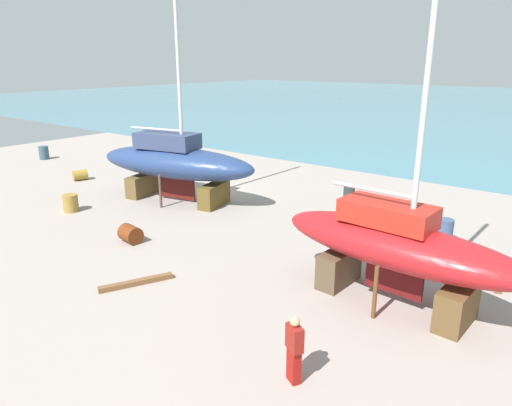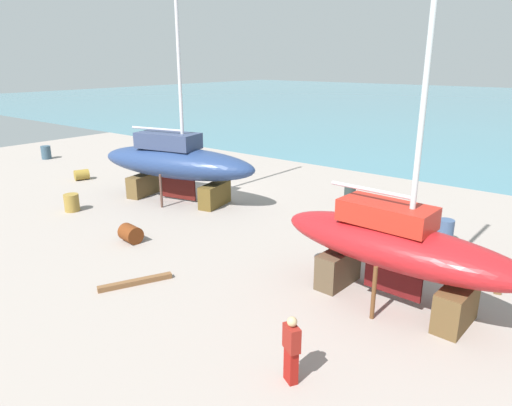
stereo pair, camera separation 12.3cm
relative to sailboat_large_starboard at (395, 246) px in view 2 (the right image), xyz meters
name	(u,v)px [view 2 (the right image)]	position (x,y,z in m)	size (l,w,h in m)	color
ground_plane	(185,202)	(-11.92, 3.13, -1.76)	(45.45, 45.45, 0.00)	gray
sea_water	(493,106)	(-11.92, 67.51, -1.76)	(172.68, 106.04, 0.01)	teal
sailboat_large_starboard	(395,246)	(0.00, 0.00, 0.00)	(7.30, 2.43, 10.71)	brown
sailboat_small_center	(176,162)	(-12.55, 3.19, 0.18)	(8.91, 4.24, 12.06)	brown
worker	(291,349)	(-0.31, -4.65, -0.94)	(0.50, 0.42, 1.60)	maroon
barrel_ochre	(350,195)	(-5.42, 7.91, -1.30)	(0.55, 0.55, 0.93)	#263130
barrel_rust_near	(131,234)	(-9.76, -1.77, -1.42)	(0.68, 0.68, 0.82)	#652D11
barrel_blue_faded	(445,232)	(-0.20, 5.65, -1.29)	(0.61, 0.61, 0.95)	#3A5075
barrel_rust_far	(146,157)	(-20.39, 7.56, -1.29)	(0.65, 0.65, 0.94)	brown
barrel_rust_mid	(82,175)	(-20.01, 2.48, -1.46)	(0.61, 0.61, 0.79)	olive
barrel_tipped_center	(46,152)	(-27.41, 4.27, -1.30)	(0.66, 0.66, 0.93)	#354F61
barrel_by_slipway	(72,203)	(-15.07, -1.08, -1.36)	(0.68, 0.68, 0.81)	olive
timber_plank_near	(495,278)	(2.08, 3.48, -1.70)	(2.13, 0.20, 0.12)	brown
timber_short_cross	(136,282)	(-6.71, -3.90, -1.68)	(2.30, 0.21, 0.16)	brown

